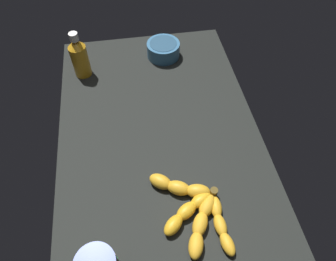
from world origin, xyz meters
The scene contains 4 objects.
ground_plane centered at (0.00, 0.00, -1.61)cm, with size 98.89×60.43×3.22cm, color black.
banana_bunch centered at (25.54, 4.97, 1.74)cm, with size 25.00×18.72×3.76cm.
honey_bottle centered at (-31.37, -22.65, 7.41)cm, with size 5.82×5.82×16.66cm.
small_bowl centered at (-36.53, 6.76, 2.90)cm, with size 12.02×12.02×5.62cm.
Camera 1 is at (55.19, -6.51, 74.75)cm, focal length 32.96 mm.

